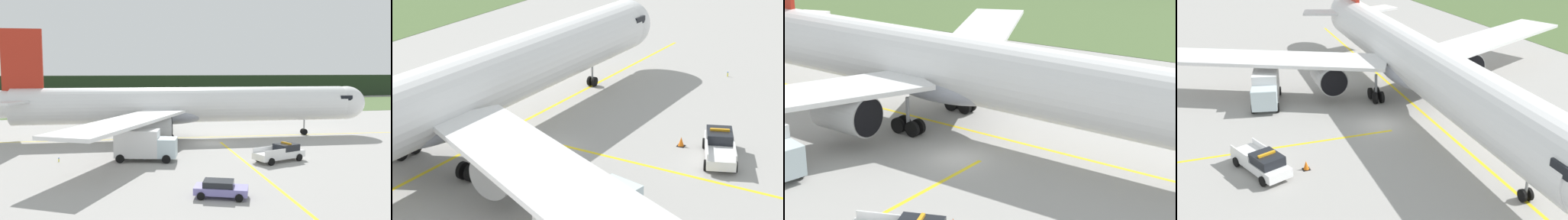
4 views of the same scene
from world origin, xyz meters
TOP-DOWN VIEW (x-y plane):
  - ground at (0.00, 0.00)m, footprint 320.00×320.00m
  - taxiway_centerline_main at (-2.22, 5.10)m, footprint 74.84×5.50m
  - airliner at (-3.06, 5.16)m, footprint 56.23×49.58m
  - ops_pickup_truck at (4.55, -11.78)m, footprint 6.11×3.74m
  - catering_truck at (-9.56, -8.39)m, footprint 6.88×4.13m
  - apron_cone at (5.40, -8.63)m, footprint 0.57×0.57m
  - taxiway_edge_light_east at (24.38, -6.90)m, footprint 0.12×0.12m

SIDE VIEW (x-z plane):
  - ground at x=0.00m, z-range 0.00..0.00m
  - taxiway_centerline_main at x=-2.22m, z-range 0.00..0.01m
  - taxiway_edge_light_east at x=24.38m, z-range 0.02..0.53m
  - apron_cone at x=5.40m, z-range -0.01..0.71m
  - ops_pickup_truck at x=4.55m, z-range -0.07..1.87m
  - catering_truck at x=-9.56m, z-range 0.02..3.50m
  - airliner at x=-3.06m, z-range -2.95..12.10m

